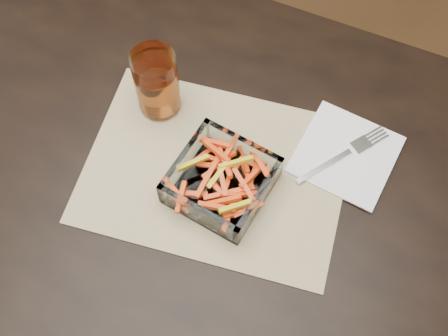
{
  "coord_description": "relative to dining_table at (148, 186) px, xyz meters",
  "views": [
    {
      "loc": [
        0.31,
        -0.35,
        1.64
      ],
      "look_at": [
        0.14,
        0.04,
        0.78
      ],
      "focal_mm": 45.0,
      "sensor_mm": 36.0,
      "label": 1
    }
  ],
  "objects": [
    {
      "name": "napkin",
      "position": [
        0.32,
        0.16,
        0.09
      ],
      "size": [
        0.18,
        0.18,
        0.0
      ],
      "primitive_type": "cube",
      "rotation": [
        0.0,
        0.0,
        -0.09
      ],
      "color": "white",
      "rests_on": "placemat"
    },
    {
      "name": "tumbler",
      "position": [
        -0.03,
        0.13,
        0.15
      ],
      "size": [
        0.08,
        0.08,
        0.14
      ],
      "color": "white",
      "rests_on": "placemat"
    },
    {
      "name": "placemat",
      "position": [
        0.12,
        0.04,
        0.09
      ],
      "size": [
        0.49,
        0.39,
        0.0
      ],
      "primitive_type": "cube",
      "rotation": [
        0.0,
        0.0,
        0.14
      ],
      "color": "tan",
      "rests_on": "dining_table"
    },
    {
      "name": "fork",
      "position": [
        0.32,
        0.16,
        0.1
      ],
      "size": [
        0.12,
        0.17,
        0.0
      ],
      "rotation": [
        0.0,
        0.0,
        -0.61
      ],
      "color": "silver",
      "rests_on": "napkin"
    },
    {
      "name": "dining_table",
      "position": [
        0.0,
        0.0,
        0.0
      ],
      "size": [
        1.6,
        0.9,
        0.75
      ],
      "color": "black",
      "rests_on": "ground"
    },
    {
      "name": "glass_bowl",
      "position": [
        0.15,
        0.02,
        0.12
      ],
      "size": [
        0.17,
        0.17,
        0.06
      ],
      "rotation": [
        0.0,
        0.0,
        -0.13
      ],
      "color": "white",
      "rests_on": "placemat"
    }
  ]
}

